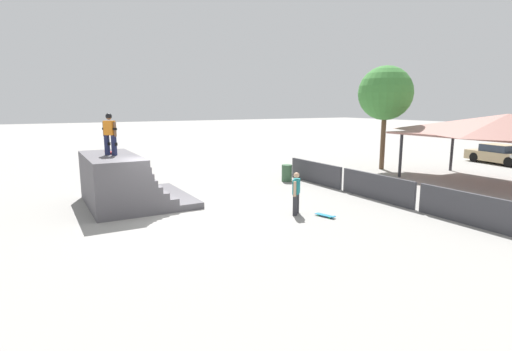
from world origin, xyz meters
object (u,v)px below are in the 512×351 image
Objects in this scene: bystander_walking at (296,191)px; parked_car_tan at (499,155)px; skateboard_on_deck at (110,152)px; skater_on_deck at (110,131)px; skateboard_on_ground at (326,215)px; tree_beside_pavilion at (386,93)px; trash_bin at (287,173)px.

bystander_walking is 0.35× the size of parked_car_tan.
skater_on_deck is at bearing -18.59° from skateboard_on_deck.
tree_beside_pavilion is at bearing 108.08° from skateboard_on_ground.
skater_on_deck reaches higher than skateboard_on_deck.
trash_bin is (0.44, -7.17, -4.06)m from tree_beside_pavilion.
tree_beside_pavilion is (-1.31, 15.75, 1.62)m from skater_on_deck.
tree_beside_pavilion is (-0.77, 15.68, 2.47)m from skateboard_on_deck.
skater_on_deck is 0.26× the size of tree_beside_pavilion.
skater_on_deck is at bearing -83.06° from parked_car_tan.
tree_beside_pavilion reaches higher than skateboard_on_ground.
skater_on_deck is 7.28m from bystander_walking.
skater_on_deck is 1.01m from skateboard_on_deck.
skateboard_on_deck is 0.18× the size of parked_car_tan.
parked_car_tan reaches higher than trash_bin.
skateboard_on_deck is at bearing -150.07° from skateboard_on_ground.
skater_on_deck is 1.85× the size of trash_bin.
parked_car_tan is at bearing 87.31° from skateboard_on_ground.
skater_on_deck reaches higher than trash_bin.
skater_on_deck is at bearing -146.95° from skateboard_on_ground.
parked_car_tan is at bearing 49.48° from skater_on_deck.
skateboard_on_deck is 15.89m from tree_beside_pavilion.
skateboard_on_deck reaches higher than parked_car_tan.
skateboard_on_ground is at bearing 10.91° from skater_on_deck.
skateboard_on_ground is (0.82, 0.69, -0.78)m from bystander_walking.
bystander_walking is (4.98, 5.34, -1.18)m from skateboard_on_deck.
bystander_walking reaches higher than parked_car_tan.
bystander_walking is 6.20m from trash_bin.
bystander_walking is 0.25× the size of tree_beside_pavilion.
skateboard_on_ground is at bearing -22.02° from trash_bin.
parked_car_tan is at bearing -32.96° from bystander_walking.
skateboard_on_deck is at bearing -84.35° from parked_car_tan.
skateboard_on_deck reaches higher than skateboard_on_ground.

